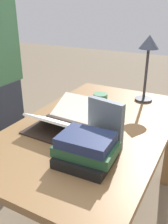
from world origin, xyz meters
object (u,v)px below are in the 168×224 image
(open_book, at_px, (72,120))
(book_standing_upright, at_px, (105,123))
(book_stack_tall, at_px, (86,150))
(reading_lamp, at_px, (148,52))
(coffee_mug, at_px, (100,101))

(open_book, relative_size, book_standing_upright, 2.10)
(book_stack_tall, relative_size, book_standing_upright, 1.15)
(book_stack_tall, relative_size, reading_lamp, 0.59)
(open_book, height_order, book_stack_tall, book_stack_tall)
(open_book, xyz_separation_m, coffee_mug, (-0.28, 0.04, 0.02))
(book_standing_upright, xyz_separation_m, reading_lamp, (-0.66, -0.00, 0.22))
(open_book, height_order, coffee_mug, open_book)
(reading_lamp, height_order, coffee_mug, reading_lamp)
(book_stack_tall, height_order, book_standing_upright, book_standing_upright)
(open_book, relative_size, reading_lamp, 1.08)
(reading_lamp, bearing_deg, coffee_mug, -36.87)
(reading_lamp, bearing_deg, open_book, -23.80)
(book_stack_tall, bearing_deg, reading_lamp, 179.30)
(book_standing_upright, height_order, coffee_mug, book_standing_upright)
(reading_lamp, distance_m, coffee_mug, 0.44)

